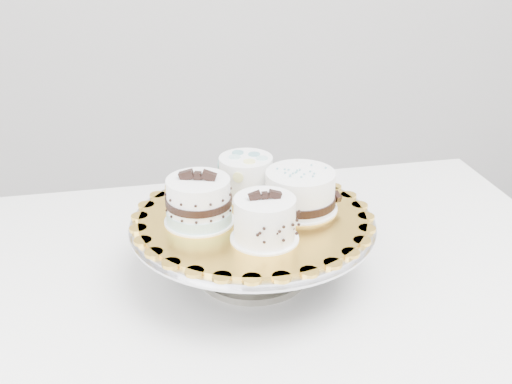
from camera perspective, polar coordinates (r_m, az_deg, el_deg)
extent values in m
cube|color=white|center=(1.10, -2.40, -9.13)|extent=(1.31, 0.88, 0.04)
cube|color=white|center=(1.78, 15.25, -9.78)|extent=(0.05, 0.05, 0.71)
cylinder|color=gray|center=(1.11, -0.28, -7.11)|extent=(0.19, 0.19, 0.01)
cylinder|color=gray|center=(1.08, -0.29, -5.18)|extent=(0.12, 0.12, 0.10)
cylinder|color=silver|center=(1.06, -0.29, -2.62)|extent=(0.39, 0.39, 0.01)
cylinder|color=silver|center=(1.06, -0.29, -2.79)|extent=(0.40, 0.40, 0.00)
cylinder|color=gold|center=(1.05, -0.30, -2.22)|extent=(0.49, 0.49, 0.01)
cylinder|color=white|center=(0.98, 0.77, -4.12)|extent=(0.11, 0.11, 0.00)
cylinder|color=white|center=(0.97, 0.78, -2.35)|extent=(0.10, 0.10, 0.07)
cylinder|color=white|center=(1.04, -5.04, -2.53)|extent=(0.11, 0.11, 0.00)
cylinder|color=white|center=(1.02, -5.11, -0.69)|extent=(0.13, 0.13, 0.07)
cylinder|color=#A8D5D4|center=(1.03, -5.06, -2.01)|extent=(0.11, 0.11, 0.02)
cylinder|color=black|center=(1.02, -5.11, -0.71)|extent=(0.11, 0.11, 0.01)
cylinder|color=white|center=(1.13, -0.89, -0.04)|extent=(0.10, 0.10, 0.00)
cylinder|color=white|center=(1.11, -0.90, 1.54)|extent=(0.12, 0.12, 0.06)
cylinder|color=white|center=(1.08, 3.89, -1.38)|extent=(0.13, 0.13, 0.00)
cylinder|color=white|center=(1.06, 3.94, 0.21)|extent=(0.13, 0.13, 0.06)
cylinder|color=black|center=(1.07, 3.91, -0.63)|extent=(0.12, 0.12, 0.01)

